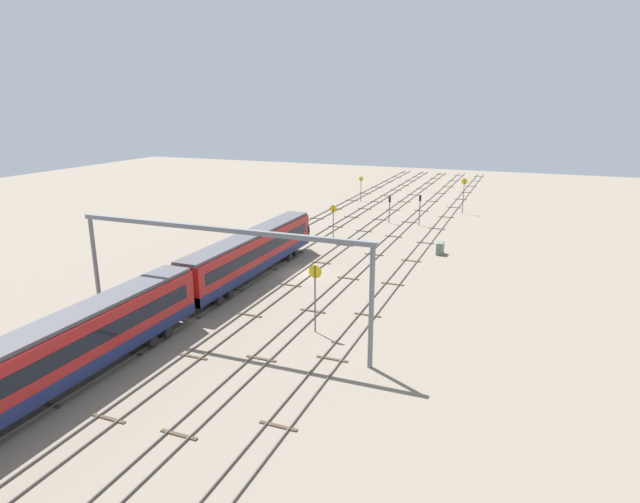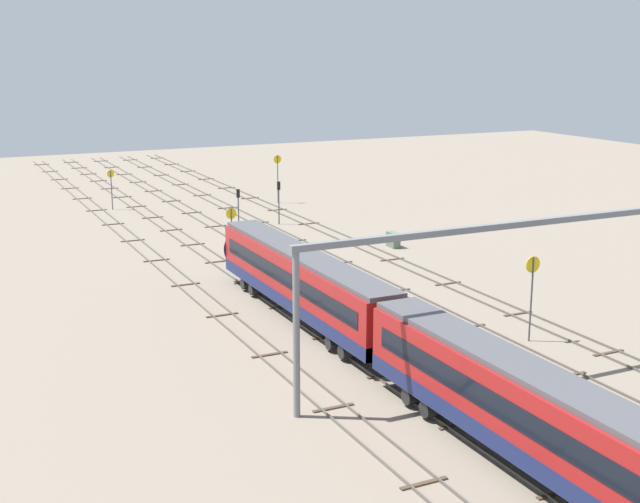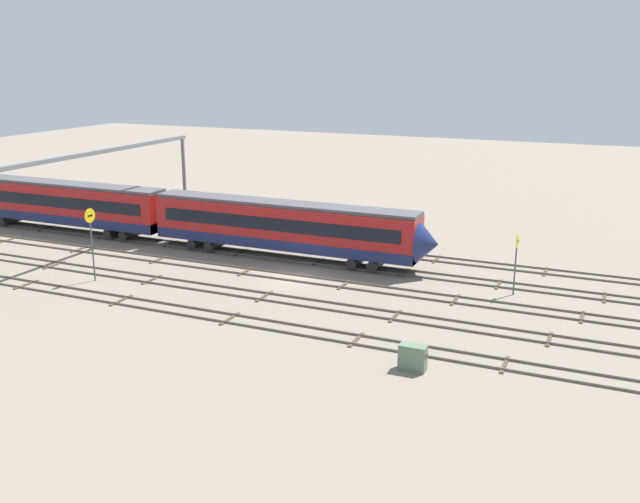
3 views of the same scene
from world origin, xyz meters
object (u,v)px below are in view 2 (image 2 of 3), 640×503
Objects in this scene: signal_light_trackside_approach at (238,203)px; signal_light_trackside_departure at (279,196)px; relay_cabinet at (393,240)px; speed_sign_distant_end at (232,224)px; speed_sign_near_foreground at (532,285)px; overhead_gantry at (494,258)px; speed_sign_far_trackside at (278,172)px; speed_sign_mid_trackside at (111,184)px.

signal_light_trackside_approach is 0.89× the size of signal_light_trackside_departure.
signal_light_trackside_departure is at bearing 20.76° from relay_cabinet.
signal_light_trackside_departure is at bearing -39.42° from speed_sign_distant_end.
speed_sign_near_foreground is 1.36× the size of signal_light_trackside_approach.
overhead_gantry is 34.91m from speed_sign_distant_end.
speed_sign_near_foreground is (4.15, -6.35, -3.37)m from overhead_gantry.
speed_sign_far_trackside is (58.41, -11.35, -3.31)m from overhead_gantry.
signal_light_trackside_departure is at bearing -138.59° from speed_sign_mid_trackside.
signal_light_trackside_departure is at bearing -89.29° from signal_light_trackside_approach.
speed_sign_distant_end is 15.84m from relay_cabinet.
speed_sign_near_foreground is at bearing -166.07° from speed_sign_mid_trackside.
speed_sign_distant_end reaches higher than relay_cabinet.
overhead_gantry is 8.30m from speed_sign_near_foreground.
signal_light_trackside_approach is at bearing 141.46° from speed_sign_far_trackside.
speed_sign_far_trackside is at bearing -102.67° from speed_sign_mid_trackside.
signal_light_trackside_approach is (-12.17, 9.69, -1.14)m from speed_sign_far_trackside.
signal_light_trackside_departure is at bearing -0.01° from speed_sign_near_foreground.
signal_light_trackside_approach is at bearing 90.71° from signal_light_trackside_departure.
speed_sign_near_foreground is at bearing 174.74° from speed_sign_far_trackside.
relay_cabinet is (-3.13, -15.35, -2.32)m from speed_sign_distant_end.
speed_sign_far_trackside reaches higher than relay_cabinet.
overhead_gantry reaches higher than relay_cabinet.
overhead_gantry reaches higher than speed_sign_mid_trackside.
speed_sign_mid_trackside is at bearing 7.43° from overhead_gantry.
speed_sign_near_foreground is 31.88m from speed_sign_distant_end.
speed_sign_far_trackside is 13.12m from signal_light_trackside_departure.
signal_light_trackside_departure is 16.13m from relay_cabinet.
overhead_gantry is 4.21× the size of speed_sign_far_trackside.
speed_sign_mid_trackside is 0.80× the size of speed_sign_far_trackside.
overhead_gantry is 59.59m from speed_sign_far_trackside.
relay_cabinet is at bearing -147.25° from speed_sign_mid_trackside.
speed_sign_near_foreground is 54.49m from speed_sign_far_trackside.
speed_sign_mid_trackside is 1.01× the size of signal_light_trackside_departure.
signal_light_trackside_departure is at bearing 157.62° from speed_sign_far_trackside.
speed_sign_distant_end is at bearing 156.97° from signal_light_trackside_approach.
speed_sign_distant_end is at bearing 5.52° from overhead_gantry.
speed_sign_far_trackside is at bearing -38.54° from signal_light_trackside_approach.
relay_cabinet is (-14.92, -5.66, -2.33)m from signal_light_trackside_departure.
signal_light_trackside_departure reaches higher than signal_light_trackside_approach.
overhead_gantry is at bearing -172.57° from speed_sign_mid_trackside.
speed_sign_distant_end is (-23.90, 14.68, -0.85)m from speed_sign_far_trackside.
speed_sign_far_trackside is at bearing 1.42° from relay_cabinet.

